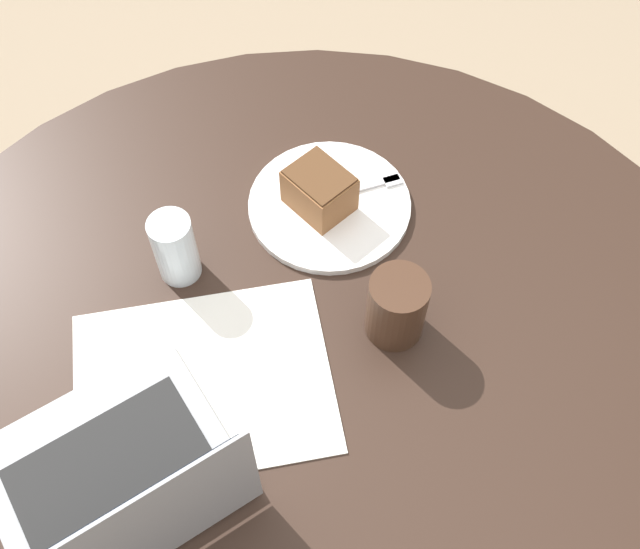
% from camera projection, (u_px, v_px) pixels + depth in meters
% --- Properties ---
extents(ground_plane, '(12.00, 12.00, 0.00)m').
position_uv_depth(ground_plane, '(313.00, 520.00, 1.64)').
color(ground_plane, gray).
extents(dining_table, '(1.33, 1.33, 0.73)m').
position_uv_depth(dining_table, '(310.00, 414.00, 1.11)').
color(dining_table, black).
rests_on(dining_table, ground_plane).
extents(paper_document, '(0.39, 0.33, 0.00)m').
position_uv_depth(paper_document, '(203.00, 381.00, 1.02)').
color(paper_document, white).
rests_on(paper_document, dining_table).
extents(plate, '(0.25, 0.25, 0.01)m').
position_uv_depth(plate, '(329.00, 205.00, 1.17)').
color(plate, white).
rests_on(plate, dining_table).
extents(cake_slice, '(0.12, 0.12, 0.07)m').
position_uv_depth(cake_slice, '(319.00, 190.00, 1.14)').
color(cake_slice, brown).
rests_on(cake_slice, plate).
extents(fork, '(0.17, 0.08, 0.00)m').
position_uv_depth(fork, '(360.00, 188.00, 1.18)').
color(fork, silver).
rests_on(fork, plate).
extents(coffee_glass, '(0.08, 0.08, 0.11)m').
position_uv_depth(coffee_glass, '(397.00, 307.00, 1.02)').
color(coffee_glass, '#3D2619').
rests_on(coffee_glass, dining_table).
extents(water_glass, '(0.06, 0.06, 0.12)m').
position_uv_depth(water_glass, '(175.00, 248.00, 1.07)').
color(water_glass, silver).
rests_on(water_glass, dining_table).
extents(laptop, '(0.38, 0.37, 0.23)m').
position_uv_depth(laptop, '(117.00, 485.00, 0.91)').
color(laptop, gray).
rests_on(laptop, dining_table).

